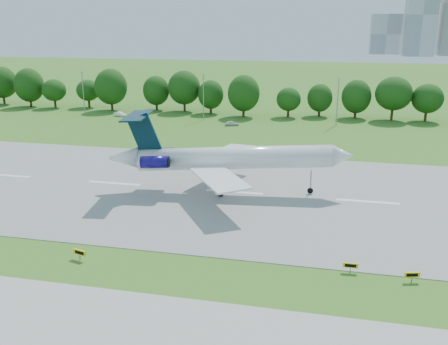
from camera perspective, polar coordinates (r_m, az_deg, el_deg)
ground at (r=55.07m, az=-4.08°, el=-10.62°), size 600.00×600.00×0.00m
runway at (r=77.41m, az=1.18°, el=-2.27°), size 400.00×45.00×0.08m
tree_line at (r=140.80m, az=6.69°, el=8.86°), size 288.40×8.40×10.40m
light_poles at (r=131.23m, az=5.12°, el=8.40°), size 175.90×0.25×12.19m
airliner at (r=75.91m, az=-0.24°, el=1.75°), size 37.38×26.98×12.30m
taxi_sign_left at (r=58.13m, az=-16.18°, el=-8.77°), size 1.70×0.64×1.21m
taxi_sign_centre at (r=54.91m, az=20.73°, el=-10.88°), size 1.57×0.56×1.11m
taxi_sign_right at (r=54.92m, az=14.27°, el=-10.26°), size 1.58×0.25×1.11m
service_vehicle_a at (r=144.09m, az=-11.82°, el=6.56°), size 3.96×2.53×1.23m
service_vehicle_b at (r=127.91m, az=0.91°, el=5.64°), size 3.75×2.50×1.19m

